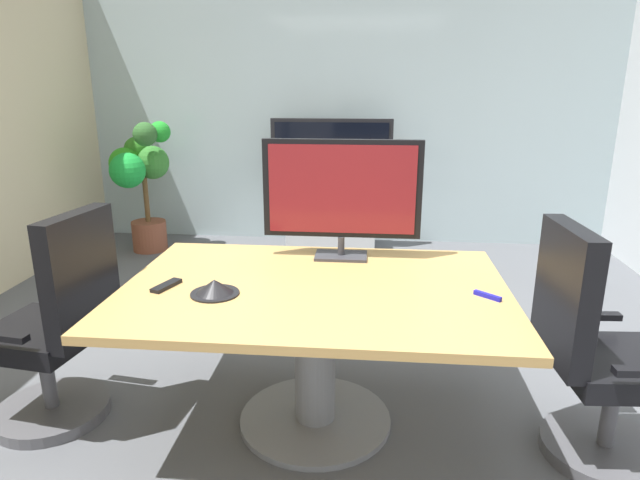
% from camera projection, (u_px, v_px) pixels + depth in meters
% --- Properties ---
extents(ground_plane, '(7.60, 7.60, 0.00)m').
position_uv_depth(ground_plane, '(311.00, 411.00, 2.85)').
color(ground_plane, '#515459').
extents(wall_back_glass_partition, '(5.47, 0.10, 2.92)m').
position_uv_depth(wall_back_glass_partition, '(346.00, 101.00, 5.58)').
color(wall_back_glass_partition, '#9EB2B7').
rests_on(wall_back_glass_partition, ground).
extents(conference_table, '(1.80, 1.24, 0.74)m').
position_uv_depth(conference_table, '(315.00, 322.00, 2.61)').
color(conference_table, '#B2894C').
rests_on(conference_table, ground).
extents(office_chair_left, '(0.62, 0.60, 1.09)m').
position_uv_depth(office_chair_left, '(58.00, 337.00, 2.66)').
color(office_chair_left, '#4C4C51').
rests_on(office_chair_left, ground).
extents(office_chair_right, '(0.61, 0.59, 1.09)m').
position_uv_depth(office_chair_right, '(595.00, 366.00, 2.39)').
color(office_chair_right, '#4C4C51').
rests_on(office_chair_right, ground).
extents(tv_monitor, '(0.84, 0.18, 0.64)m').
position_uv_depth(tv_monitor, '(342.00, 192.00, 2.87)').
color(tv_monitor, '#333338').
rests_on(tv_monitor, conference_table).
extents(wall_display_unit, '(1.20, 0.36, 1.31)m').
position_uv_depth(wall_display_unit, '(331.00, 205.00, 5.54)').
color(wall_display_unit, '#B7BABC').
rests_on(wall_display_unit, ground).
extents(potted_plant, '(0.62, 0.67, 1.29)m').
position_uv_depth(potted_plant, '(141.00, 175.00, 5.35)').
color(potted_plant, brown).
rests_on(potted_plant, ground).
extents(conference_phone, '(0.22, 0.22, 0.07)m').
position_uv_depth(conference_phone, '(215.00, 288.00, 2.44)').
color(conference_phone, black).
rests_on(conference_phone, conference_table).
extents(remote_control, '(0.10, 0.18, 0.02)m').
position_uv_depth(remote_control, '(166.00, 286.00, 2.53)').
color(remote_control, black).
rests_on(remote_control, conference_table).
extents(whiteboard_marker, '(0.11, 0.10, 0.02)m').
position_uv_depth(whiteboard_marker, '(487.00, 296.00, 2.41)').
color(whiteboard_marker, '#1919A5').
rests_on(whiteboard_marker, conference_table).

